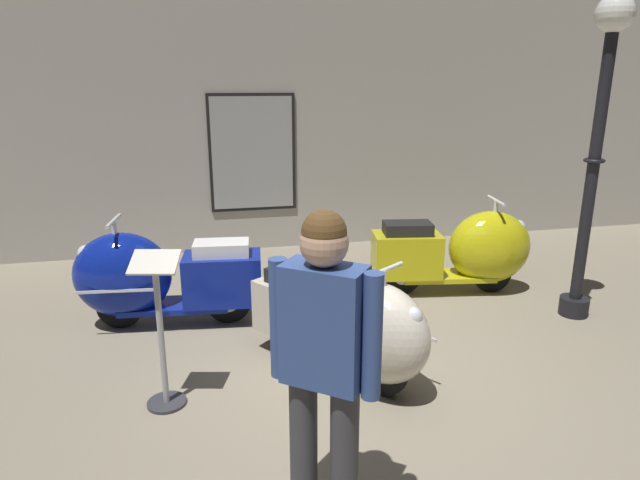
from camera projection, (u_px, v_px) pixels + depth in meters
name	position (u px, v px, depth m)	size (l,w,h in m)	color
ground_plane	(376.00, 387.00, 4.17)	(60.00, 60.00, 0.00)	gray
showroom_back_wall	(289.00, 118.00, 7.35)	(18.00, 0.24, 3.54)	#ADA89E
scooter_0	(154.00, 278.00, 5.11)	(1.77, 0.67, 1.05)	black
scooter_1	(351.00, 326.00, 4.17)	(1.30, 1.58, 0.98)	black
scooter_2	(464.00, 251.00, 5.93)	(1.77, 0.75, 1.05)	black
lamppost	(598.00, 132.00, 4.97)	(0.33, 0.33, 2.98)	black
visitor_0	(324.00, 355.00, 2.61)	(0.48, 0.42, 1.70)	black
info_stanchion	(162.00, 344.00, 3.82)	(0.36, 0.29, 1.14)	#333338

